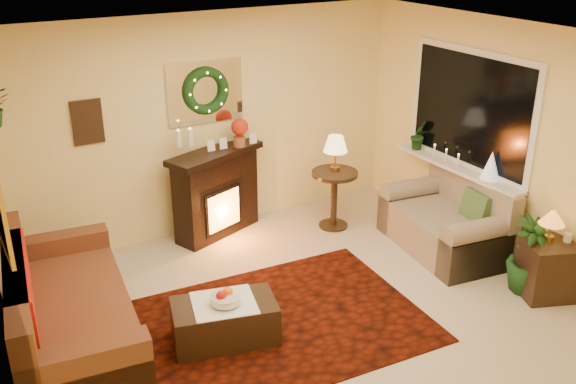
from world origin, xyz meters
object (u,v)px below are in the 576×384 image
sofa (71,306)px  end_table_square (546,271)px  coffee_table (225,320)px  fireplace (216,191)px  loveseat (445,216)px  side_table_round (334,202)px

sofa → end_table_square: size_ratio=3.74×
sofa → coffee_table: size_ratio=2.38×
fireplace → loveseat: (2.06, -1.68, -0.13)m
loveseat → end_table_square: (0.20, -1.26, -0.15)m
end_table_square → coffee_table: end_table_square is taller
fireplace → loveseat: fireplace is taller
coffee_table → end_table_square: bearing=-1.8°
loveseat → coffee_table: loveseat is taller
fireplace → end_table_square: fireplace is taller
sofa → fireplace: (2.04, 1.46, 0.12)m
fireplace → sofa: bearing=-164.3°
loveseat → coffee_table: (-2.91, -0.34, -0.21)m
loveseat → side_table_round: 1.35m
loveseat → coffee_table: bearing=-165.5°
sofa → side_table_round: sofa is taller
loveseat → end_table_square: bearing=-73.2°
end_table_square → loveseat: bearing=99.0°
side_table_round → end_table_square: (0.96, -2.38, -0.05)m
loveseat → fireplace: bearing=148.6°
fireplace → end_table_square: bearing=-72.4°
loveseat → side_table_round: (-0.76, 1.12, -0.10)m
end_table_square → coffee_table: 3.25m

